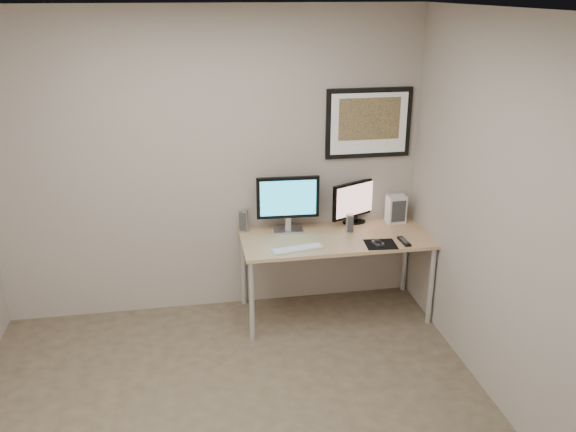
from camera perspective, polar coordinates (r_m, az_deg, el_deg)
name	(u,v)px	position (r m, az deg, el deg)	size (l,w,h in m)	color
floor	(236,427)	(4.26, -4.93, -19.04)	(3.60, 3.60, 0.00)	#4A3D2E
room	(221,168)	(3.88, -6.30, 4.50)	(3.60, 3.60, 3.60)	white
desk	(335,244)	(5.20, 4.45, -2.60)	(1.60, 0.70, 0.73)	#A1824E
framed_art	(369,123)	(5.31, 7.56, 8.62)	(0.75, 0.04, 0.60)	black
monitor_large	(288,201)	(5.19, -0.01, 1.37)	(0.54, 0.18, 0.49)	#B2B2B7
monitor_tv	(355,201)	(5.42, 6.28, 1.39)	(0.46, 0.24, 0.39)	black
speaker_left	(244,220)	(5.25, -4.15, -0.42)	(0.08, 0.08, 0.20)	#B2B2B7
speaker_right	(350,223)	(5.25, 5.78, -0.67)	(0.07, 0.07, 0.16)	#B2B2B7
keyboard	(298,249)	(4.91, 0.91, -3.07)	(0.43, 0.11, 0.01)	silver
mousepad	(381,244)	(5.06, 8.66, -2.64)	(0.25, 0.22, 0.00)	black
mouse	(378,242)	(5.05, 8.42, -2.44)	(0.06, 0.10, 0.03)	black
remote	(404,241)	(5.13, 10.80, -2.33)	(0.05, 0.19, 0.02)	black
fan_unit	(396,209)	(5.52, 10.07, 0.64)	(0.16, 0.12, 0.25)	silver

